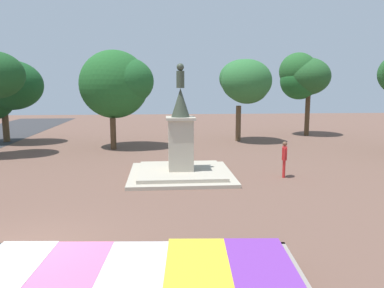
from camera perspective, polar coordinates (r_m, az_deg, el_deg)
ground_plane at (r=10.47m, az=-25.42°, el=-15.42°), size 88.66×88.66×0.00m
flower_planter at (r=7.97m, az=-8.50°, el=-20.35°), size 7.00×3.63×0.64m
statue_monument at (r=17.18m, az=-1.73°, el=-1.83°), size 4.69×4.69×5.11m
pedestrian_near_planter at (r=17.45m, az=13.90°, el=-1.90°), size 0.33×0.55×1.65m
park_tree_far_left at (r=27.80m, az=8.15°, el=9.39°), size 3.66×4.05×6.01m
park_tree_behind_statue at (r=29.93m, az=-27.10°, el=7.22°), size 5.78×4.00×5.88m
park_tree_street_side at (r=25.31m, az=-11.22°, el=9.05°), size 4.86×4.27×6.42m
park_tree_mid_canopy at (r=32.40m, az=16.45°, el=9.86°), size 4.17×3.99×6.76m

